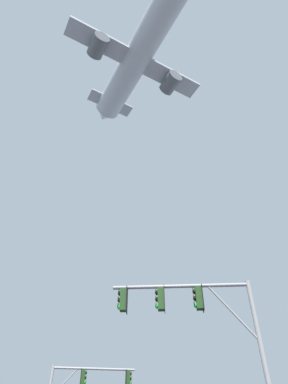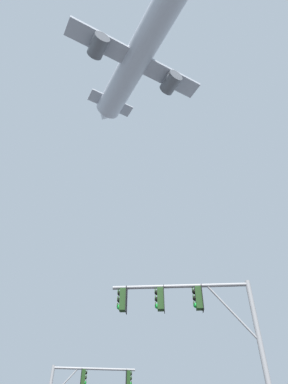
% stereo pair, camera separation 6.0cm
% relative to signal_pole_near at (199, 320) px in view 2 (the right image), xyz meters
% --- Properties ---
extents(signal_pole_near, '(5.70, 0.71, 6.68)m').
position_rel_signal_pole_near_xyz_m(signal_pole_near, '(0.00, 0.00, 0.00)').
color(signal_pole_near, gray).
rests_on(signal_pole_near, ground).
extents(airplane, '(21.99, 28.48, 8.30)m').
position_rel_signal_pole_near_xyz_m(airplane, '(-2.89, 14.36, 46.01)').
color(airplane, '#B7BCC6').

